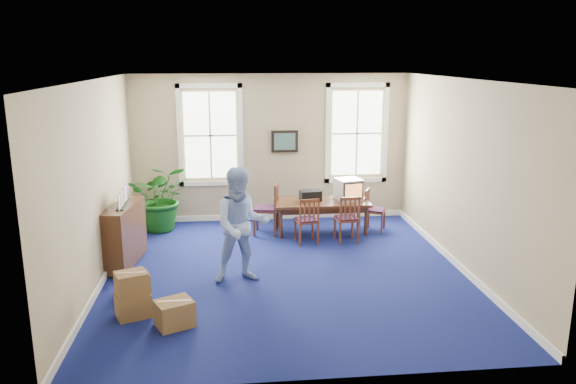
{
  "coord_description": "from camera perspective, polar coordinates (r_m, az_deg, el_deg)",
  "views": [
    {
      "loc": [
        -0.89,
        -8.85,
        3.56
      ],
      "look_at": [
        0.1,
        0.6,
        1.25
      ],
      "focal_mm": 35.0,
      "sensor_mm": 36.0,
      "label": 1
    }
  ],
  "objects": [
    {
      "name": "conference_table",
      "position": [
        11.63,
        3.38,
        -2.47
      ],
      "size": [
        1.94,
        0.89,
        0.66
      ],
      "primitive_type": null,
      "rotation": [
        0.0,
        0.0,
        -0.01
      ],
      "color": "#492918",
      "rests_on": "ground"
    },
    {
      "name": "floor",
      "position": [
        9.58,
        -0.22,
        -8.15
      ],
      "size": [
        6.5,
        6.5,
        0.0
      ],
      "primitive_type": "plane",
      "color": "navy",
      "rests_on": "ground"
    },
    {
      "name": "crt_tv",
      "position": [
        11.64,
        6.17,
        0.28
      ],
      "size": [
        0.59,
        0.63,
        0.44
      ],
      "primitive_type": null,
      "rotation": [
        0.0,
        0.0,
        0.24
      ],
      "color": "#B7B7BC",
      "rests_on": "conference_table"
    },
    {
      "name": "potted_plant",
      "position": [
        11.94,
        -12.73,
        -0.52
      ],
      "size": [
        1.28,
        1.12,
        1.4
      ],
      "primitive_type": "imported",
      "rotation": [
        0.0,
        0.0,
        0.02
      ],
      "color": "#114A12",
      "rests_on": "ground"
    },
    {
      "name": "wall_picture",
      "position": [
        12.24,
        -0.34,
        5.16
      ],
      "size": [
        0.58,
        0.06,
        0.48
      ],
      "primitive_type": null,
      "color": "black",
      "rests_on": "ground"
    },
    {
      "name": "window_right",
      "position": [
        12.5,
        7.0,
        5.94
      ],
      "size": [
        1.4,
        0.12,
        2.2
      ],
      "primitive_type": null,
      "color": "white",
      "rests_on": "ground"
    },
    {
      "name": "wall_right",
      "position": [
        9.86,
        17.4,
        1.57
      ],
      "size": [
        0.0,
        6.5,
        6.5
      ],
      "primitive_type": "plane",
      "rotation": [
        1.57,
        0.0,
        -1.57
      ],
      "color": "tan",
      "rests_on": "ground"
    },
    {
      "name": "window_left",
      "position": [
        12.2,
        -7.89,
        5.72
      ],
      "size": [
        1.4,
        0.12,
        2.2
      ],
      "primitive_type": null,
      "color": "white",
      "rests_on": "ground"
    },
    {
      "name": "baseboard_back",
      "position": [
        12.59,
        -1.7,
        -2.47
      ],
      "size": [
        6.0,
        0.04,
        0.12
      ],
      "primitive_type": "cube",
      "color": "white",
      "rests_on": "ground"
    },
    {
      "name": "credenza",
      "position": [
        10.17,
        -16.28,
        -4.29
      ],
      "size": [
        0.57,
        1.37,
        1.04
      ],
      "primitive_type": "cube",
      "rotation": [
        0.0,
        0.0,
        -0.15
      ],
      "color": "#492918",
      "rests_on": "ground"
    },
    {
      "name": "chair_near_right",
      "position": [
        11.04,
        5.98,
        -2.65
      ],
      "size": [
        0.46,
        0.46,
        0.94
      ],
      "primitive_type": null,
      "rotation": [
        0.0,
        0.0,
        3.24
      ],
      "color": "brown",
      "rests_on": "ground"
    },
    {
      "name": "wall_front",
      "position": [
        6.0,
        2.9,
        -5.42
      ],
      "size": [
        6.5,
        0.0,
        6.5
      ],
      "primitive_type": "plane",
      "rotation": [
        -1.57,
        0.0,
        0.0
      ],
      "color": "tan",
      "rests_on": "ground"
    },
    {
      "name": "ceiling",
      "position": [
        8.9,
        -0.24,
        11.35
      ],
      "size": [
        6.5,
        6.5,
        0.0
      ],
      "primitive_type": "plane",
      "rotation": [
        3.14,
        0.0,
        0.0
      ],
      "color": "white",
      "rests_on": "ground"
    },
    {
      "name": "equipment_bag",
      "position": [
        11.53,
        2.29,
        -0.36
      ],
      "size": [
        0.46,
        0.33,
        0.21
      ],
      "primitive_type": "cube",
      "rotation": [
        0.0,
        0.0,
        0.15
      ],
      "color": "black",
      "rests_on": "conference_table"
    },
    {
      "name": "wall_left",
      "position": [
        9.3,
        -18.95,
        0.76
      ],
      "size": [
        0.0,
        6.5,
        6.5
      ],
      "primitive_type": "plane",
      "rotation": [
        1.57,
        0.0,
        1.57
      ],
      "color": "tan",
      "rests_on": "ground"
    },
    {
      "name": "baseboard_right",
      "position": [
        10.27,
        16.63,
        -6.86
      ],
      "size": [
        0.04,
        6.5,
        0.12
      ],
      "primitive_type": "cube",
      "color": "white",
      "rests_on": "ground"
    },
    {
      "name": "baseboard_left",
      "position": [
        9.74,
        -18.07,
        -8.11
      ],
      "size": [
        0.04,
        6.5,
        0.12
      ],
      "primitive_type": "cube",
      "color": "white",
      "rests_on": "ground"
    },
    {
      "name": "game_console",
      "position": [
        11.7,
        7.45,
        -0.68
      ],
      "size": [
        0.15,
        0.19,
        0.04
      ],
      "primitive_type": "cube",
      "rotation": [
        0.0,
        0.0,
        0.09
      ],
      "color": "white",
      "rests_on": "conference_table"
    },
    {
      "name": "brochure_rack",
      "position": [
        9.98,
        -16.43,
        -0.59
      ],
      "size": [
        0.38,
        0.7,
        0.31
      ],
      "primitive_type": null,
      "rotation": [
        0.0,
        0.0,
        -0.38
      ],
      "color": "#99999E",
      "rests_on": "credenza"
    },
    {
      "name": "man",
      "position": [
        8.96,
        -4.74,
        -3.4
      ],
      "size": [
        1.0,
        0.82,
        1.87
      ],
      "primitive_type": "imported",
      "rotation": [
        0.0,
        0.0,
        0.13
      ],
      "color": "#94AFE6",
      "rests_on": "ground"
    },
    {
      "name": "chair_end_right",
      "position": [
        11.84,
        8.87,
        -1.82
      ],
      "size": [
        0.51,
        0.51,
        0.86
      ],
      "primitive_type": null,
      "rotation": [
        0.0,
        0.0,
        1.14
      ],
      "color": "brown",
      "rests_on": "ground"
    },
    {
      "name": "chair_end_left",
      "position": [
        11.45,
        -2.28,
        -1.69
      ],
      "size": [
        0.56,
        0.56,
        1.06
      ],
      "primitive_type": null,
      "rotation": [
        0.0,
        0.0,
        -1.77
      ],
      "color": "brown",
      "rests_on": "ground"
    },
    {
      "name": "wall_back",
      "position": [
        12.29,
        -1.76,
        4.48
      ],
      "size": [
        6.5,
        0.0,
        6.5
      ],
      "primitive_type": "plane",
      "rotation": [
        1.57,
        0.0,
        0.0
      ],
      "color": "tan",
      "rests_on": "ground"
    },
    {
      "name": "chair_near_left",
      "position": [
        10.91,
        1.89,
        -2.84
      ],
      "size": [
        0.47,
        0.47,
        0.92
      ],
      "primitive_type": null,
      "rotation": [
        0.0,
        0.0,
        3.29
      ],
      "color": "brown",
      "rests_on": "ground"
    },
    {
      "name": "cardboard_boxes",
      "position": [
        8.26,
        -14.25,
        -9.67
      ],
      "size": [
        1.58,
        1.58,
        0.69
      ],
      "primitive_type": null,
      "rotation": [
        0.0,
        0.0,
        0.4
      ],
      "color": "olive",
      "rests_on": "ground"
    }
  ]
}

